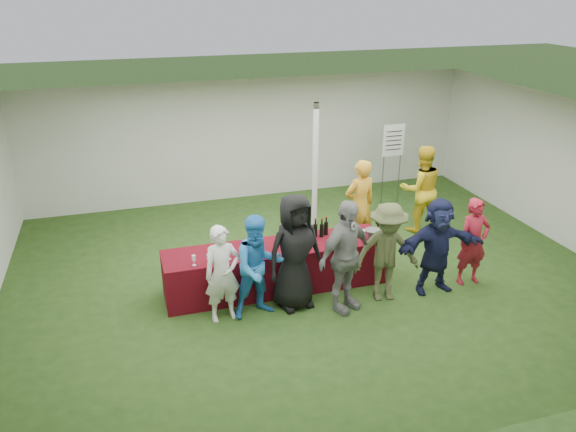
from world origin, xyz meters
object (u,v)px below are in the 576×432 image
object	(u,v)px
customer_0	(222,274)
customer_3	(345,257)
customer_2	(295,252)
customer_4	(387,252)
staff_back	(421,189)
customer_1	(259,267)
customer_5	(437,246)
staff_pourer	(360,205)
customer_6	(473,242)
dump_bucket	(372,235)
serving_table	(276,267)
wine_list_sign	(393,146)

from	to	relation	value
customer_0	customer_3	size ratio (longest dim) A/B	0.84
customer_2	customer_4	world-z (taller)	customer_2
staff_back	customer_2	distance (m)	3.79
customer_0	customer_3	bearing A→B (deg)	-16.27
customer_1	customer_5	distance (m)	2.88
staff_pourer	customer_1	xyz separation A→B (m)	(-2.33, -1.66, -0.06)
staff_back	customer_5	bearing A→B (deg)	74.77
customer_1	customer_6	size ratio (longest dim) A/B	1.08
customer_0	customer_6	xyz separation A→B (m)	(4.11, -0.12, -0.00)
staff_pourer	customer_6	world-z (taller)	staff_pourer
staff_pourer	dump_bucket	bearing A→B (deg)	65.70
dump_bucket	staff_back	xyz separation A→B (m)	(1.79, 1.61, 0.04)
serving_table	customer_3	world-z (taller)	customer_3
staff_pourer	wine_list_sign	bearing A→B (deg)	-140.01
wine_list_sign	staff_pourer	size ratio (longest dim) A/B	1.04
customer_1	customer_2	world-z (taller)	customer_2
dump_bucket	customer_1	world-z (taller)	customer_1
customer_4	customer_3	bearing A→B (deg)	-165.52
wine_list_sign	customer_2	xyz separation A→B (m)	(-3.35, -3.51, -0.40)
customer_3	staff_pourer	bearing A→B (deg)	34.77
serving_table	staff_back	distance (m)	3.67
customer_2	serving_table	bearing A→B (deg)	91.64
customer_2	customer_5	bearing A→B (deg)	-16.17
customer_3	customer_5	size ratio (longest dim) A/B	1.12
customer_0	customer_3	world-z (taller)	customer_3
wine_list_sign	customer_4	xyz separation A→B (m)	(-1.94, -3.73, -0.51)
serving_table	dump_bucket	xyz separation A→B (m)	(1.57, -0.22, 0.46)
customer_1	customer_3	size ratio (longest dim) A/B	0.90
staff_back	customer_6	size ratio (longest dim) A/B	1.18
customer_4	staff_back	bearing A→B (deg)	57.52
customer_1	customer_6	world-z (taller)	customer_1
wine_list_sign	customer_5	distance (m)	3.91
staff_back	customer_1	distance (m)	4.34
customer_2	dump_bucket	bearing A→B (deg)	3.90
customer_0	customer_5	xyz separation A→B (m)	(3.41, -0.17, 0.05)
dump_bucket	customer_1	size ratio (longest dim) A/B	0.15
dump_bucket	staff_back	bearing A→B (deg)	42.05
wine_list_sign	customer_3	xyz separation A→B (m)	(-2.68, -3.83, -0.43)
wine_list_sign	staff_back	distance (m)	1.59
wine_list_sign	customer_2	world-z (taller)	customer_2
customer_5	customer_6	distance (m)	0.71
wine_list_sign	staff_back	size ratio (longest dim) A/B	1.03
wine_list_sign	customer_3	bearing A→B (deg)	-124.94
serving_table	customer_0	xyz separation A→B (m)	(-0.99, -0.64, 0.37)
serving_table	customer_2	world-z (taller)	customer_2
customer_3	customer_5	xyz separation A→B (m)	(1.61, 0.10, -0.10)
customer_3	customer_6	bearing A→B (deg)	-22.12
customer_2	customer_5	size ratio (longest dim) A/B	1.15
dump_bucket	customer_4	bearing A→B (deg)	-93.03
customer_0	customer_4	size ratio (longest dim) A/B	0.92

